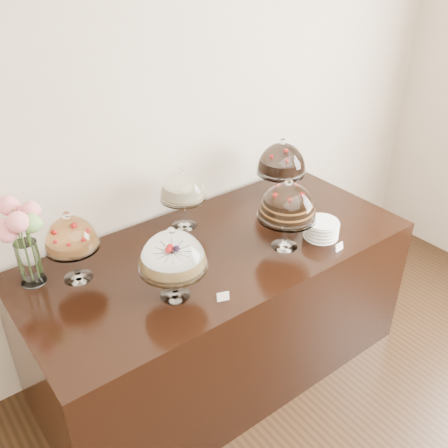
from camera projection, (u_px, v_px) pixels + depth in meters
wall_back at (137, 123)px, 2.76m from camera, size 5.00×0.04×3.00m
display_counter at (219, 310)px, 3.01m from camera, size 2.20×1.00×0.90m
cake_stand_sugar_sponge at (173, 254)px, 2.30m from camera, size 0.33×0.33×0.39m
cake_stand_choco_layer at (287, 204)px, 2.65m from camera, size 0.32×0.32×0.42m
cake_stand_cheesecake at (183, 188)px, 2.85m from camera, size 0.27×0.27×0.38m
cake_stand_dark_choco at (282, 161)px, 3.13m from camera, size 0.32×0.32×0.42m
cake_stand_fruit_tart at (71, 236)px, 2.42m from camera, size 0.26×0.26×0.39m
flower_vase at (22, 235)px, 2.37m from camera, size 0.22×0.27×0.44m
plate_stack at (321, 229)px, 2.84m from camera, size 0.19×0.19×0.10m
price_card_left at (223, 297)px, 2.38m from camera, size 0.06×0.04×0.04m
price_card_right at (339, 247)px, 2.74m from camera, size 0.06×0.02×0.04m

